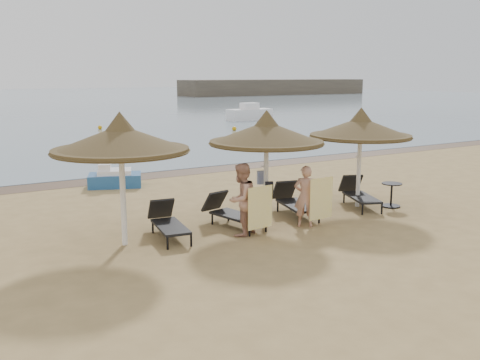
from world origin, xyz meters
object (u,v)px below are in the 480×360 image
object	(u,v)px
palapa_center	(266,133)
lounger_far_right	(358,193)
person_right	(305,191)
palapa_right	(361,128)
lounger_near_right	(293,201)
person_left	(241,194)
side_table	(391,196)
palapa_left	(121,140)
lounger_far_left	(168,221)
pedal_boat	(114,178)
lounger_near_left	(230,212)

from	to	relation	value
palapa_center	lounger_far_right	size ratio (longest dim) A/B	1.50
person_right	palapa_right	bearing A→B (deg)	-121.99
lounger_near_right	person_left	xyz separation A→B (m)	(-2.36, -0.99, 0.67)
lounger_near_right	side_table	world-z (taller)	lounger_near_right
palapa_left	person_left	world-z (taller)	palapa_left
palapa_center	palapa_right	size ratio (longest dim) A/B	1.01
lounger_far_left	side_table	world-z (taller)	lounger_far_left
palapa_right	person_left	distance (m)	4.92
lounger_near_right	person_right	bearing A→B (deg)	-99.29
lounger_far_left	person_left	xyz separation A→B (m)	(1.66, -0.87, 0.69)
palapa_left	palapa_right	distance (m)	7.50
lounger_far_left	lounger_far_right	size ratio (longest dim) A/B	0.95
person_left	pedal_boat	size ratio (longest dim) A/B	1.01
person_right	side_table	bearing A→B (deg)	-134.77
pedal_boat	person_right	bearing A→B (deg)	-49.80
palapa_center	lounger_far_left	bearing A→B (deg)	176.34
side_table	person_left	xyz separation A→B (m)	(-5.54, -0.19, 0.73)
pedal_boat	person_left	bearing A→B (deg)	-62.71
palapa_left	lounger_far_right	xyz separation A→B (m)	(7.56, 0.05, -2.15)
palapa_left	lounger_near_right	distance (m)	5.62
palapa_right	lounger_far_left	size ratio (longest dim) A/B	1.55
palapa_right	side_table	distance (m)	2.34
palapa_right	side_table	size ratio (longest dim) A/B	4.15
pedal_boat	side_table	bearing A→B (deg)	-28.42
palapa_center	lounger_far_left	xyz separation A→B (m)	(-2.86, 0.18, -2.09)
person_left	palapa_center	bearing A→B (deg)	-176.18
palapa_center	lounger_far_left	world-z (taller)	palapa_center
palapa_left	palapa_right	world-z (taller)	palapa_left
lounger_near_right	person_right	world-z (taller)	person_right
person_right	pedal_boat	xyz separation A→B (m)	(-2.80, 7.77, -0.65)
side_table	pedal_boat	bearing A→B (deg)	131.22
lounger_near_right	side_table	bearing A→B (deg)	-1.48
palapa_center	lounger_near_left	bearing A→B (deg)	169.31
lounger_far_right	person_right	world-z (taller)	person_right
lounger_far_right	palapa_right	bearing A→B (deg)	-126.85
lounger_far_left	lounger_near_right	world-z (taller)	lounger_near_right
lounger_near_left	pedal_boat	bearing A→B (deg)	87.40
pedal_boat	palapa_left	bearing A→B (deg)	-85.27
lounger_near_left	person_right	world-z (taller)	person_right
palapa_right	lounger_far_left	world-z (taller)	palapa_right
palapa_left	lounger_far_right	bearing A→B (deg)	0.35
lounger_near_right	person_left	distance (m)	2.65
person_left	pedal_boat	world-z (taller)	person_left
palapa_center	person_right	xyz separation A→B (m)	(0.68, -0.89, -1.51)
palapa_left	palapa_right	bearing A→B (deg)	0.04
palapa_center	lounger_far_left	size ratio (longest dim) A/B	1.57
lounger_near_right	pedal_boat	size ratio (longest dim) A/B	1.00
lounger_near_left	person_right	size ratio (longest dim) A/B	1.06
palapa_left	person_left	size ratio (longest dim) A/B	1.50
palapa_left	lounger_far_left	xyz separation A→B (m)	(1.17, 0.12, -2.17)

